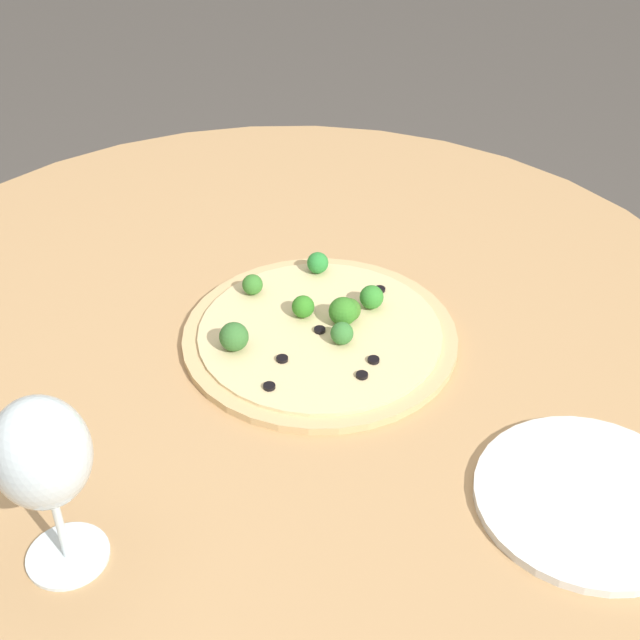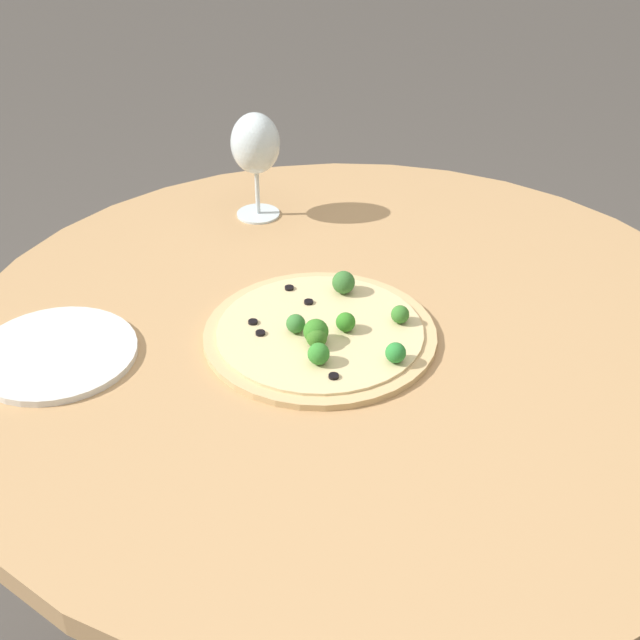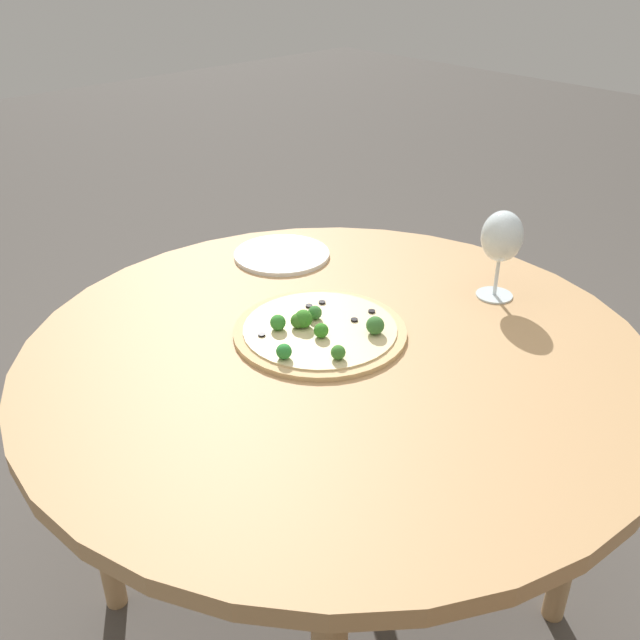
% 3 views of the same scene
% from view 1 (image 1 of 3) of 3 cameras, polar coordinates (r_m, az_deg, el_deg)
% --- Properties ---
extents(dining_table, '(1.18, 1.18, 0.73)m').
position_cam_1_polar(dining_table, '(1.15, -2.55, -2.96)').
color(dining_table, tan).
rests_on(dining_table, ground_plane).
extents(pizza, '(0.34, 0.34, 0.05)m').
position_cam_1_polar(pizza, '(1.09, -0.06, -0.75)').
color(pizza, tan).
rests_on(pizza, dining_table).
extents(wine_glass, '(0.09, 0.09, 0.19)m').
position_cam_1_polar(wine_glass, '(0.79, -17.38, -8.34)').
color(wine_glass, silver).
rests_on(wine_glass, dining_table).
extents(plate_near, '(0.23, 0.23, 0.01)m').
position_cam_1_polar(plate_near, '(0.94, 16.81, -10.86)').
color(plate_near, silver).
rests_on(plate_near, dining_table).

